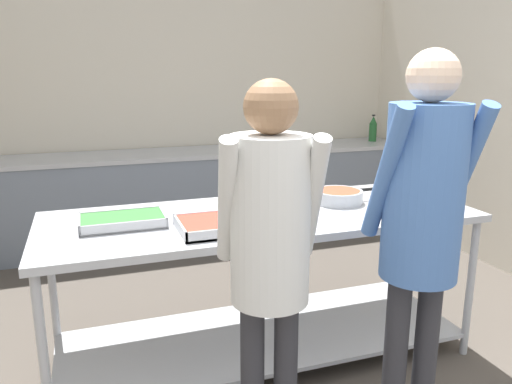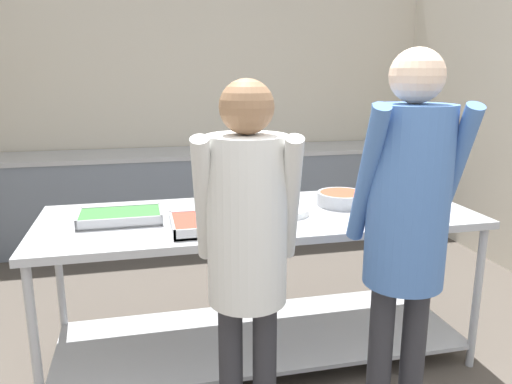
{
  "view_description": "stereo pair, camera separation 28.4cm",
  "coord_description": "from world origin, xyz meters",
  "px_view_note": "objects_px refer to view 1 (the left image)",
  "views": [
    {
      "loc": [
        -0.91,
        -1.05,
        1.64
      ],
      "look_at": [
        -0.01,
        1.56,
        0.97
      ],
      "focal_mm": 35.0,
      "sensor_mm": 36.0,
      "label": 1
    },
    {
      "loc": [
        -0.64,
        -1.13,
        1.64
      ],
      "look_at": [
        -0.01,
        1.56,
        0.97
      ],
      "focal_mm": 35.0,
      "sensor_mm": 36.0,
      "label": 2
    }
  ],
  "objects_px": {
    "serving_tray_roast": "(123,221)",
    "plate_stack": "(289,211)",
    "guest_serving_left": "(422,210)",
    "serving_tray_vegetables": "(227,224)",
    "broccoli_bowl": "(419,204)",
    "guest_serving_right": "(270,236)",
    "sauce_pan": "(339,196)",
    "water_bottle": "(373,129)"
  },
  "relations": [
    {
      "from": "plate_stack",
      "to": "broccoli_bowl",
      "type": "relative_size",
      "value": 1.19
    },
    {
      "from": "serving_tray_vegetables",
      "to": "plate_stack",
      "type": "distance_m",
      "value": 0.43
    },
    {
      "from": "serving_tray_roast",
      "to": "broccoli_bowl",
      "type": "distance_m",
      "value": 1.64
    },
    {
      "from": "serving_tray_roast",
      "to": "guest_serving_right",
      "type": "distance_m",
      "value": 0.93
    },
    {
      "from": "serving_tray_vegetables",
      "to": "guest_serving_left",
      "type": "relative_size",
      "value": 0.28
    },
    {
      "from": "serving_tray_roast",
      "to": "guest_serving_right",
      "type": "relative_size",
      "value": 0.26
    },
    {
      "from": "serving_tray_vegetables",
      "to": "guest_serving_right",
      "type": "distance_m",
      "value": 0.56
    },
    {
      "from": "serving_tray_vegetables",
      "to": "sauce_pan",
      "type": "distance_m",
      "value": 0.82
    },
    {
      "from": "serving_tray_vegetables",
      "to": "water_bottle",
      "type": "bearing_deg",
      "value": 46.14
    },
    {
      "from": "sauce_pan",
      "to": "water_bottle",
      "type": "relative_size",
      "value": 1.47
    },
    {
      "from": "plate_stack",
      "to": "broccoli_bowl",
      "type": "bearing_deg",
      "value": -13.98
    },
    {
      "from": "broccoli_bowl",
      "to": "water_bottle",
      "type": "bearing_deg",
      "value": 63.5
    },
    {
      "from": "guest_serving_right",
      "to": "water_bottle",
      "type": "bearing_deg",
      "value": 52.12
    },
    {
      "from": "serving_tray_roast",
      "to": "plate_stack",
      "type": "xyz_separation_m",
      "value": [
        0.89,
        -0.07,
        -0.01
      ]
    },
    {
      "from": "plate_stack",
      "to": "sauce_pan",
      "type": "xyz_separation_m",
      "value": [
        0.37,
        0.12,
        0.02
      ]
    },
    {
      "from": "guest_serving_right",
      "to": "water_bottle",
      "type": "relative_size",
      "value": 5.54
    },
    {
      "from": "plate_stack",
      "to": "broccoli_bowl",
      "type": "distance_m",
      "value": 0.75
    },
    {
      "from": "serving_tray_roast",
      "to": "guest_serving_left",
      "type": "distance_m",
      "value": 1.46
    },
    {
      "from": "sauce_pan",
      "to": "guest_serving_left",
      "type": "distance_m",
      "value": 0.95
    },
    {
      "from": "serving_tray_vegetables",
      "to": "plate_stack",
      "type": "xyz_separation_m",
      "value": [
        0.4,
        0.15,
        -0.01
      ]
    },
    {
      "from": "guest_serving_left",
      "to": "serving_tray_roast",
      "type": "bearing_deg",
      "value": 142.52
    },
    {
      "from": "guest_serving_left",
      "to": "broccoli_bowl",
      "type": "bearing_deg",
      "value": 53.22
    },
    {
      "from": "serving_tray_roast",
      "to": "guest_serving_right",
      "type": "xyz_separation_m",
      "value": [
        0.52,
        -0.77,
        0.11
      ]
    },
    {
      "from": "sauce_pan",
      "to": "guest_serving_right",
      "type": "distance_m",
      "value": 1.11
    },
    {
      "from": "broccoli_bowl",
      "to": "guest_serving_right",
      "type": "distance_m",
      "value": 1.22
    },
    {
      "from": "plate_stack",
      "to": "guest_serving_right",
      "type": "relative_size",
      "value": 0.15
    },
    {
      "from": "broccoli_bowl",
      "to": "water_bottle",
      "type": "distance_m",
      "value": 2.79
    },
    {
      "from": "serving_tray_roast",
      "to": "guest_serving_left",
      "type": "height_order",
      "value": "guest_serving_left"
    },
    {
      "from": "serving_tray_roast",
      "to": "water_bottle",
      "type": "xyz_separation_m",
      "value": [
        2.86,
        2.24,
        0.12
      ]
    },
    {
      "from": "sauce_pan",
      "to": "broccoli_bowl",
      "type": "distance_m",
      "value": 0.46
    },
    {
      "from": "guest_serving_left",
      "to": "serving_tray_vegetables",
      "type": "bearing_deg",
      "value": 134.88
    },
    {
      "from": "plate_stack",
      "to": "broccoli_bowl",
      "type": "xyz_separation_m",
      "value": [
        0.72,
        -0.18,
        0.02
      ]
    },
    {
      "from": "guest_serving_left",
      "to": "guest_serving_right",
      "type": "xyz_separation_m",
      "value": [
        -0.63,
        0.11,
        -0.07
      ]
    },
    {
      "from": "guest_serving_left",
      "to": "water_bottle",
      "type": "xyz_separation_m",
      "value": [
        1.71,
        3.12,
        -0.06
      ]
    },
    {
      "from": "water_bottle",
      "to": "serving_tray_vegetables",
      "type": "bearing_deg",
      "value": -133.86
    },
    {
      "from": "water_bottle",
      "to": "plate_stack",
      "type": "bearing_deg",
      "value": -130.39
    },
    {
      "from": "sauce_pan",
      "to": "plate_stack",
      "type": "bearing_deg",
      "value": -162.16
    },
    {
      "from": "serving_tray_roast",
      "to": "plate_stack",
      "type": "height_order",
      "value": "serving_tray_roast"
    },
    {
      "from": "serving_tray_vegetables",
      "to": "water_bottle",
      "type": "relative_size",
      "value": 1.67
    },
    {
      "from": "sauce_pan",
      "to": "serving_tray_roast",
      "type": "bearing_deg",
      "value": -177.81
    },
    {
      "from": "broccoli_bowl",
      "to": "guest_serving_right",
      "type": "height_order",
      "value": "guest_serving_right"
    },
    {
      "from": "serving_tray_roast",
      "to": "plate_stack",
      "type": "distance_m",
      "value": 0.89
    }
  ]
}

